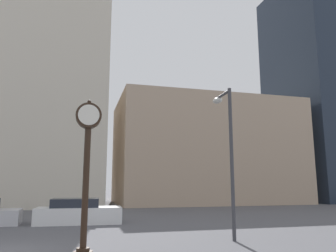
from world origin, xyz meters
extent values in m
cube|color=beige|center=(-2.99, 24.00, 16.64)|extent=(15.58, 12.00, 33.29)
cube|color=tan|center=(16.16, 24.00, 5.55)|extent=(19.59, 12.00, 11.10)
cube|color=#1E2838|center=(32.90, 24.00, 14.21)|extent=(11.14, 12.00, 28.43)
cylinder|color=black|center=(2.85, -0.32, 0.17)|extent=(0.39, 0.39, 0.10)
cylinder|color=black|center=(2.85, -0.32, 2.01)|extent=(0.19, 0.19, 3.58)
cylinder|color=black|center=(2.85, -0.32, 4.20)|extent=(0.80, 0.36, 0.80)
cylinder|color=white|center=(2.85, -0.51, 4.20)|extent=(0.65, 0.02, 0.65)
cylinder|color=white|center=(2.85, -0.13, 4.20)|extent=(0.65, 0.02, 0.65)
sphere|color=black|center=(2.85, -0.32, 4.66)|extent=(0.12, 0.12, 0.12)
cube|color=silver|center=(2.70, 7.76, 0.43)|extent=(4.50, 2.03, 0.86)
cube|color=#232833|center=(2.48, 7.77, 1.08)|extent=(2.51, 1.71, 0.45)
cylinder|color=#38383D|center=(8.27, 0.77, 2.92)|extent=(0.14, 0.14, 5.83)
cylinder|color=#38383D|center=(8.27, 1.37, 5.73)|extent=(0.11, 1.20, 0.11)
ellipsoid|color=silver|center=(8.27, 1.97, 5.63)|extent=(0.36, 0.60, 0.24)
camera|label=1|loc=(2.69, -10.78, 2.09)|focal=35.00mm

